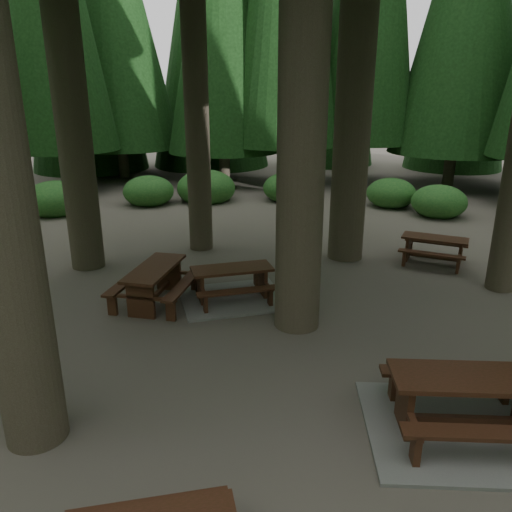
{
  "coord_description": "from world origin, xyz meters",
  "views": [
    {
      "loc": [
        0.02,
        -8.38,
        4.29
      ],
      "look_at": [
        0.03,
        1.02,
        1.1
      ],
      "focal_mm": 35.0,
      "sensor_mm": 36.0,
      "label": 1
    }
  ],
  "objects_px": {
    "picnic_table_a": "(465,413)",
    "picnic_table_c": "(232,289)",
    "picnic_table_b": "(155,279)",
    "picnic_table_d": "(434,246)"
  },
  "relations": [
    {
      "from": "picnic_table_a",
      "to": "picnic_table_c",
      "type": "xyz_separation_m",
      "value": [
        -3.2,
        4.31,
        -0.06
      ]
    },
    {
      "from": "picnic_table_c",
      "to": "picnic_table_d",
      "type": "distance_m",
      "value": 5.57
    },
    {
      "from": "picnic_table_a",
      "to": "picnic_table_b",
      "type": "relative_size",
      "value": 1.24
    },
    {
      "from": "picnic_table_c",
      "to": "picnic_table_d",
      "type": "xyz_separation_m",
      "value": [
        5.05,
        2.34,
        0.22
      ]
    },
    {
      "from": "picnic_table_b",
      "to": "picnic_table_d",
      "type": "height_order",
      "value": "picnic_table_b"
    },
    {
      "from": "picnic_table_b",
      "to": "picnic_table_d",
      "type": "xyz_separation_m",
      "value": [
        6.63,
        2.5,
        -0.07
      ]
    },
    {
      "from": "picnic_table_a",
      "to": "picnic_table_c",
      "type": "bearing_deg",
      "value": 129.75
    },
    {
      "from": "picnic_table_d",
      "to": "picnic_table_b",
      "type": "bearing_deg",
      "value": -134.14
    },
    {
      "from": "picnic_table_a",
      "to": "picnic_table_d",
      "type": "bearing_deg",
      "value": 77.6
    },
    {
      "from": "picnic_table_c",
      "to": "picnic_table_d",
      "type": "bearing_deg",
      "value": 9.82
    }
  ]
}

